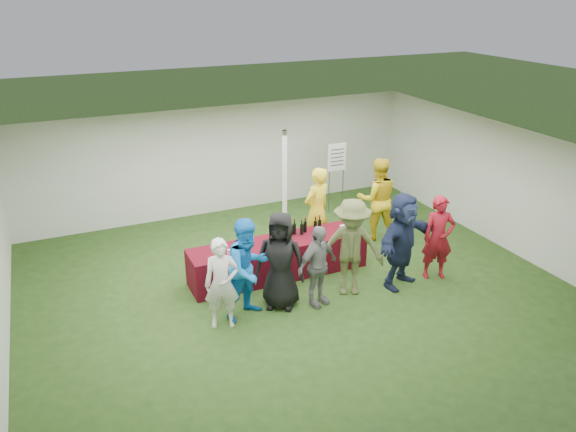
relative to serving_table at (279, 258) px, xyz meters
name	(u,v)px	position (x,y,z in m)	size (l,w,h in m)	color
ground	(286,279)	(0.06, -0.24, -0.38)	(60.00, 60.00, 0.00)	#284719
tent	(285,193)	(0.56, 0.96, 0.98)	(10.00, 10.00, 10.00)	white
serving_table	(279,258)	(0.00, 0.00, 0.00)	(3.60, 0.80, 0.75)	#580712
wine_bottles	(305,227)	(0.63, 0.15, 0.50)	(0.72, 0.15, 0.32)	black
wine_glasses	(259,246)	(-0.50, -0.25, 0.49)	(2.73, 0.15, 0.16)	silver
water_bottle	(280,234)	(0.06, 0.08, 0.48)	(0.07, 0.07, 0.23)	silver
bar_towel	(347,226)	(1.57, 0.05, 0.39)	(0.25, 0.18, 0.03)	white
dump_bucket	(356,227)	(1.61, -0.22, 0.46)	(0.23, 0.23, 0.18)	slate
wine_list_sign	(337,162)	(2.66, 2.52, 0.94)	(0.50, 0.03, 1.80)	slate
staff_pourer	(317,211)	(1.17, 0.67, 0.58)	(0.70, 0.46, 1.91)	yellow
staff_back	(377,199)	(2.74, 0.75, 0.57)	(0.92, 0.72, 1.90)	gold
customer_0	(222,284)	(-1.57, -1.25, 0.43)	(0.59, 0.39, 1.61)	silver
customer_1	(248,269)	(-1.05, -1.13, 0.54)	(0.89, 0.69, 1.83)	blue
customer_2	(280,261)	(-0.43, -1.07, 0.53)	(0.89, 0.58, 1.82)	black
customer_3	(317,266)	(0.20, -1.29, 0.40)	(0.91, 0.38, 1.55)	slate
customer_4	(351,248)	(0.94, -1.18, 0.57)	(1.22, 0.70, 1.89)	#51592F
customer_5	(402,240)	(1.98, -1.30, 0.57)	(1.75, 0.56, 1.89)	#1B2543
customer_6	(438,238)	(2.81, -1.34, 0.48)	(0.62, 0.41, 1.71)	maroon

